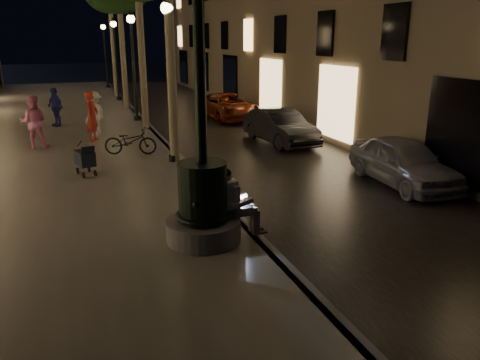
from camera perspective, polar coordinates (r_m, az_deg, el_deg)
name	(u,v)px	position (r m, az deg, el deg)	size (l,w,h in m)	color
ground	(147,128)	(21.43, -11.23, 6.26)	(120.00, 120.00, 0.00)	black
cobble_lane	(212,124)	(22.07, -3.47, 6.87)	(6.00, 45.00, 0.02)	black
promenade	(51,131)	(21.21, -22.01, 5.51)	(8.00, 45.00, 0.20)	#66605A
curb_strip	(147,126)	(21.42, -11.24, 6.52)	(0.25, 45.00, 0.20)	#59595B
fountain_lamppost	(203,188)	(8.55, -4.57, -1.04)	(1.40, 1.40, 5.21)	#59595B
seated_man_laptop	(234,200)	(8.81, -0.69, -2.47)	(0.98, 0.33, 1.35)	tan
lamp_curb_a	(169,60)	(14.15, -8.63, 14.28)	(0.36, 0.36, 4.81)	black
lamp_curb_b	(133,52)	(22.04, -12.94, 14.92)	(0.36, 0.36, 4.81)	black
lamp_curb_c	(115,49)	(29.99, -14.98, 15.20)	(0.36, 0.36, 4.81)	black
lamp_curb_d	(105,47)	(37.97, -16.17, 15.35)	(0.36, 0.36, 4.81)	black
stroller	(85,158)	(13.52, -18.36, 2.52)	(0.56, 0.95, 0.96)	black
car_front	(403,162)	(13.39, 19.30, 2.13)	(1.51, 3.76, 1.28)	#999AA0
car_second	(280,127)	(17.81, 4.89, 6.48)	(1.35, 3.87, 1.28)	black
car_third	(228,106)	(23.41, -1.50, 8.98)	(2.05, 4.45, 1.24)	maroon
pedestrian_red	(92,116)	(18.12, -17.58, 7.43)	(0.66, 0.43, 1.80)	#BB3225
pedestrian_pink	(33,122)	(17.51, -23.88, 6.50)	(0.89, 0.69, 1.82)	pink
pedestrian_white	(95,113)	(19.16, -17.31, 7.76)	(1.09, 0.63, 1.69)	white
pedestrian_blue	(55,107)	(21.72, -21.59, 8.28)	(0.96, 0.40, 1.65)	navy
bicycle	(130,141)	(15.61, -13.22, 4.63)	(0.59, 1.68, 0.88)	black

